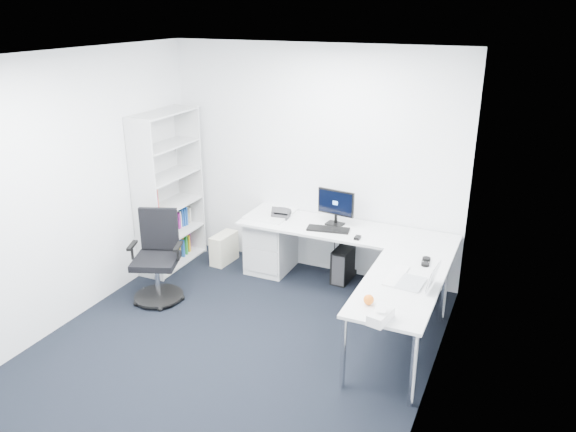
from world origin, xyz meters
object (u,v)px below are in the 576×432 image
at_px(task_chair, 155,259).
at_px(monitor, 335,207).
at_px(l_desk, 334,270).
at_px(bookshelf, 168,191).
at_px(laptop, 412,273).

height_order(task_chair, monitor, monitor).
distance_m(l_desk, monitor, 0.73).
height_order(bookshelf, task_chair, bookshelf).
relative_size(bookshelf, monitor, 4.35).
bearing_deg(laptop, bookshelf, 170.89).
height_order(bookshelf, laptop, bookshelf).
distance_m(bookshelf, laptop, 3.23).
bearing_deg(task_chair, monitor, 16.55).
bearing_deg(task_chair, l_desk, 3.78).
distance_m(l_desk, task_chair, 1.95).
bearing_deg(monitor, bookshelf, -161.83).
relative_size(monitor, laptop, 1.38).
xyz_separation_m(l_desk, bookshelf, (-2.17, 0.05, 0.61)).
bearing_deg(monitor, l_desk, -62.15).
bearing_deg(l_desk, laptop, -35.00).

